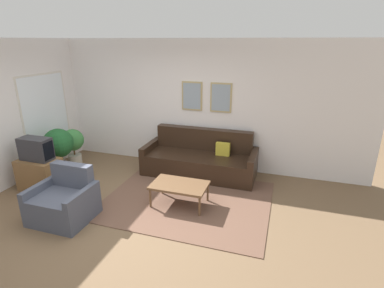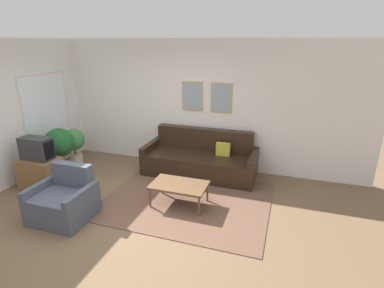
{
  "view_description": "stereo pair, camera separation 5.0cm",
  "coord_description": "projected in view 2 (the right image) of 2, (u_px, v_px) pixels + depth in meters",
  "views": [
    {
      "loc": [
        2.3,
        -3.52,
        2.65
      ],
      "look_at": [
        0.71,
        1.43,
        0.85
      ],
      "focal_mm": 28.0,
      "sensor_mm": 36.0,
      "label": 1
    },
    {
      "loc": [
        2.35,
        -3.5,
        2.65
      ],
      "look_at": [
        0.71,
        1.43,
        0.85
      ],
      "focal_mm": 28.0,
      "sensor_mm": 36.0,
      "label": 2
    }
  ],
  "objects": [
    {
      "name": "wall_left_window",
      "position": [
        12.0,
        114.0,
        5.62
      ],
      "size": [
        0.08,
        8.0,
        2.7
      ],
      "color": "silver",
      "rests_on": "ground_plane"
    },
    {
      "name": "potted_plant_tall",
      "position": [
        59.0,
        145.0,
        6.04
      ],
      "size": [
        0.59,
        0.59,
        0.99
      ],
      "color": "#935638",
      "rests_on": "ground_plane"
    },
    {
      "name": "couch",
      "position": [
        200.0,
        160.0,
        6.21
      ],
      "size": [
        2.3,
        0.9,
        0.9
      ],
      "color": "black",
      "rests_on": "ground_plane"
    },
    {
      "name": "tv",
      "position": [
        37.0,
        148.0,
        5.44
      ],
      "size": [
        0.58,
        0.28,
        0.41
      ],
      "color": "#2D2D33",
      "rests_on": "tv_stand"
    },
    {
      "name": "potted_plant_by_window",
      "position": [
        74.0,
        142.0,
        6.68
      ],
      "size": [
        0.48,
        0.48,
        0.8
      ],
      "color": "beige",
      "rests_on": "ground_plane"
    },
    {
      "name": "wall_back",
      "position": [
        177.0,
        104.0,
        6.49
      ],
      "size": [
        8.0,
        0.09,
        2.7
      ],
      "color": "silver",
      "rests_on": "ground_plane"
    },
    {
      "name": "area_rug",
      "position": [
        187.0,
        200.0,
        5.25
      ],
      "size": [
        2.81,
        2.25,
        0.01
      ],
      "color": "brown",
      "rests_on": "ground_plane"
    },
    {
      "name": "armchair",
      "position": [
        64.0,
        201.0,
        4.66
      ],
      "size": [
        0.87,
        0.76,
        0.82
      ],
      "rotation": [
        0.0,
        0.0,
        -0.32
      ],
      "color": "#474C5B",
      "rests_on": "ground_plane"
    },
    {
      "name": "tv_stand",
      "position": [
        41.0,
        173.0,
        5.6
      ],
      "size": [
        0.73,
        0.47,
        0.59
      ],
      "color": "brown",
      "rests_on": "ground_plane"
    },
    {
      "name": "coffee_table",
      "position": [
        179.0,
        186.0,
        5.01
      ],
      "size": [
        0.93,
        0.58,
        0.38
      ],
      "color": "brown",
      "rests_on": "ground_plane"
    },
    {
      "name": "ground_plane",
      "position": [
        121.0,
        218.0,
        4.71
      ],
      "size": [
        16.0,
        16.0,
        0.0
      ],
      "primitive_type": "plane",
      "color": "brown"
    }
  ]
}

